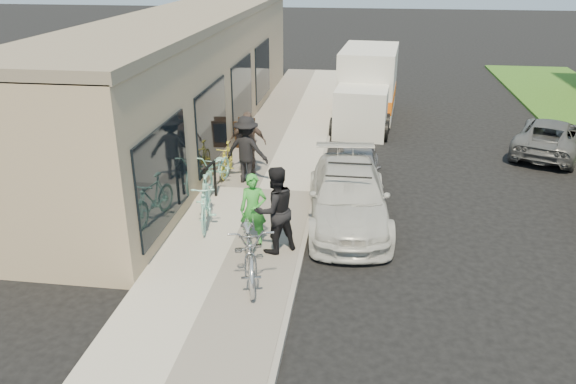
{
  "coord_description": "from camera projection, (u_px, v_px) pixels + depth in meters",
  "views": [
    {
      "loc": [
        0.7,
        -10.76,
        6.01
      ],
      "look_at": [
        -0.89,
        0.78,
        1.05
      ],
      "focal_mm": 35.0,
      "sensor_mm": 36.0,
      "label": 1
    }
  ],
  "objects": [
    {
      "name": "sedan_white",
      "position": [
        348.0,
        196.0,
        13.41
      ],
      "size": [
        2.25,
        4.73,
        1.37
      ],
      "rotation": [
        0.0,
        0.0,
        0.09
      ],
      "color": "silver",
      "rests_on": "ground"
    },
    {
      "name": "tandem_bike",
      "position": [
        250.0,
        246.0,
        10.89
      ],
      "size": [
        1.41,
        2.54,
        1.26
      ],
      "primitive_type": "imported",
      "rotation": [
        0.0,
        0.0,
        0.25
      ],
      "color": "#B5B5B8",
      "rests_on": "sidewalk"
    },
    {
      "name": "sandwich_board",
      "position": [
        245.0,
        134.0,
        18.17
      ],
      "size": [
        0.62,
        0.62,
        0.94
      ],
      "rotation": [
        0.0,
        0.0,
        -0.08
      ],
      "color": "black",
      "rests_on": "sidewalk"
    },
    {
      "name": "storefront",
      "position": [
        192.0,
        76.0,
        19.36
      ],
      "size": [
        3.6,
        20.0,
        4.22
      ],
      "color": "tan",
      "rests_on": "ground"
    },
    {
      "name": "cruiser_bike_c",
      "position": [
        227.0,
        159.0,
        15.99
      ],
      "size": [
        0.48,
        1.53,
        0.91
      ],
      "primitive_type": "imported",
      "rotation": [
        0.0,
        0.0,
        0.03
      ],
      "color": "yellow",
      "rests_on": "sidewalk"
    },
    {
      "name": "man_standing",
      "position": [
        275.0,
        210.0,
        11.67
      ],
      "size": [
        1.17,
        1.14,
        1.9
      ],
      "primitive_type": "imported",
      "rotation": [
        0.0,
        0.0,
        3.81
      ],
      "color": "black",
      "rests_on": "sidewalk"
    },
    {
      "name": "bystander_b",
      "position": [
        248.0,
        142.0,
        15.98
      ],
      "size": [
        1.1,
        0.54,
        1.81
      ],
      "primitive_type": "imported",
      "rotation": [
        0.0,
        0.0,
        0.09
      ],
      "color": "brown",
      "rests_on": "sidewalk"
    },
    {
      "name": "woman_rider",
      "position": [
        253.0,
        210.0,
        12.04
      ],
      "size": [
        0.63,
        0.45,
        1.6
      ],
      "primitive_type": "imported",
      "rotation": [
        0.0,
        0.0,
        0.13
      ],
      "color": "green",
      "rests_on": "sidewalk"
    },
    {
      "name": "ground",
      "position": [
        323.0,
        252.0,
        12.25
      ],
      "size": [
        120.0,
        120.0,
        0.0
      ],
      "primitive_type": "plane",
      "color": "black",
      "rests_on": "ground"
    },
    {
      "name": "sedan_silver",
      "position": [
        357.0,
        167.0,
        15.58
      ],
      "size": [
        1.34,
        3.19,
        1.08
      ],
      "primitive_type": "imported",
      "rotation": [
        0.0,
        0.0,
        0.02
      ],
      "color": "gray",
      "rests_on": "ground"
    },
    {
      "name": "sidewalk",
      "position": [
        258.0,
        191.0,
        15.21
      ],
      "size": [
        3.0,
        34.0,
        0.15
      ],
      "primitive_type": "cube",
      "color": "#ABA59A",
      "rests_on": "ground"
    },
    {
      "name": "far_car_gray",
      "position": [
        550.0,
        137.0,
        18.11
      ],
      "size": [
        3.33,
        4.49,
        1.13
      ],
      "primitive_type": "imported",
      "rotation": [
        0.0,
        0.0,
        2.74
      ],
      "color": "#4F5154",
      "rests_on": "ground"
    },
    {
      "name": "cruiser_bike_a",
      "position": [
        205.0,
        202.0,
        13.0
      ],
      "size": [
        0.85,
        1.9,
        1.11
      ],
      "primitive_type": "imported",
      "rotation": [
        0.0,
        0.0,
        0.18
      ],
      "color": "#9CE9D4",
      "rests_on": "sidewalk"
    },
    {
      "name": "moving_truck",
      "position": [
        367.0,
        89.0,
        21.6
      ],
      "size": [
        2.46,
        5.61,
        2.69
      ],
      "rotation": [
        0.0,
        0.0,
        -0.08
      ],
      "color": "silver",
      "rests_on": "ground"
    },
    {
      "name": "bike_rack",
      "position": [
        210.0,
        179.0,
        14.2
      ],
      "size": [
        0.15,
        0.71,
        1.0
      ],
      "rotation": [
        0.0,
        0.0,
        -0.12
      ],
      "color": "black",
      "rests_on": "sidewalk"
    },
    {
      "name": "curb",
      "position": [
        315.0,
        195.0,
        15.02
      ],
      "size": [
        0.12,
        34.0,
        0.13
      ],
      "primitive_type": "cube",
      "color": "gray",
      "rests_on": "ground"
    },
    {
      "name": "bystander_a",
      "position": [
        247.0,
        150.0,
        15.29
      ],
      "size": [
        1.33,
        0.94,
        1.87
      ],
      "primitive_type": "imported",
      "rotation": [
        0.0,
        0.0,
        2.92
      ],
      "color": "black",
      "rests_on": "sidewalk"
    },
    {
      "name": "cruiser_bike_b",
      "position": [
        217.0,
        170.0,
        15.07
      ],
      "size": [
        0.87,
        1.98,
        1.01
      ],
      "primitive_type": "imported",
      "rotation": [
        0.0,
        0.0,
        -0.11
      ],
      "color": "#9CE9D4",
      "rests_on": "sidewalk"
    }
  ]
}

